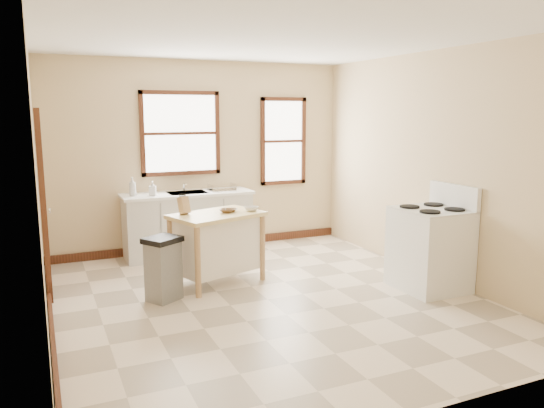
{
  "coord_description": "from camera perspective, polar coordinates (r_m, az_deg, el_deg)",
  "views": [
    {
      "loc": [
        -2.24,
        -5.15,
        2.06
      ],
      "look_at": [
        0.23,
        0.4,
        1.0
      ],
      "focal_mm": 35.0,
      "sensor_mm": 36.0,
      "label": 1
    }
  ],
  "objects": [
    {
      "name": "floor",
      "position": [
        5.98,
        -0.47,
        -10.24
      ],
      "size": [
        5.0,
        5.0,
        0.0
      ],
      "primitive_type": "plane",
      "color": "#F5DFC2",
      "rests_on": "ground"
    },
    {
      "name": "ceiling",
      "position": [
        5.67,
        -0.51,
        17.4
      ],
      "size": [
        5.0,
        5.0,
        0.0
      ],
      "primitive_type": "plane",
      "rotation": [
        3.14,
        0.0,
        0.0
      ],
      "color": "white",
      "rests_on": "ground"
    },
    {
      "name": "wall_back",
      "position": [
        8.0,
        -7.68,
        5.07
      ],
      "size": [
        4.5,
        0.04,
        2.8
      ],
      "primitive_type": "cube",
      "color": "beige",
      "rests_on": "ground"
    },
    {
      "name": "wall_left",
      "position": [
        5.19,
        -23.91,
        1.75
      ],
      "size": [
        0.04,
        5.0,
        2.8
      ],
      "primitive_type": "cube",
      "color": "beige",
      "rests_on": "ground"
    },
    {
      "name": "wall_right",
      "position": [
        6.86,
        17.04,
        3.95
      ],
      "size": [
        0.04,
        5.0,
        2.8
      ],
      "primitive_type": "cube",
      "color": "beige",
      "rests_on": "ground"
    },
    {
      "name": "window_main",
      "position": [
        7.88,
        -9.8,
        7.5
      ],
      "size": [
        1.17,
        0.06,
        1.22
      ],
      "primitive_type": null,
      "color": "#3A1D0F",
      "rests_on": "wall_back"
    },
    {
      "name": "window_side",
      "position": [
        8.45,
        1.21,
        6.77
      ],
      "size": [
        0.77,
        0.06,
        1.37
      ],
      "primitive_type": null,
      "color": "#3A1D0F",
      "rests_on": "wall_back"
    },
    {
      "name": "door_left",
      "position": [
        6.53,
        -23.42,
        0.18
      ],
      "size": [
        0.06,
        0.9,
        2.1
      ],
      "primitive_type": "cube",
      "color": "#3A1D0F",
      "rests_on": "ground"
    },
    {
      "name": "baseboard_back",
      "position": [
        8.19,
        -7.4,
        -4.32
      ],
      "size": [
        4.5,
        0.04,
        0.12
      ],
      "primitive_type": "cube",
      "color": "#3A1D0F",
      "rests_on": "ground"
    },
    {
      "name": "baseboard_left",
      "position": [
        5.53,
        -22.61,
        -12.11
      ],
      "size": [
        0.04,
        5.0,
        0.12
      ],
      "primitive_type": "cube",
      "color": "#3A1D0F",
      "rests_on": "ground"
    },
    {
      "name": "sink_counter",
      "position": [
        7.77,
        -9.01,
        -2.11
      ],
      "size": [
        1.86,
        0.62,
        0.92
      ],
      "primitive_type": null,
      "color": "beige",
      "rests_on": "ground"
    },
    {
      "name": "faucet",
      "position": [
        7.85,
        -9.47,
        2.21
      ],
      "size": [
        0.03,
        0.03,
        0.22
      ],
      "primitive_type": "cylinder",
      "color": "silver",
      "rests_on": "sink_counter"
    },
    {
      "name": "soap_bottle_a",
      "position": [
        7.5,
        -14.78,
        1.83
      ],
      "size": [
        0.12,
        0.12,
        0.26
      ],
      "primitive_type": "imported",
      "rotation": [
        0.0,
        0.0,
        -0.19
      ],
      "color": "#B2B2B2",
      "rests_on": "sink_counter"
    },
    {
      "name": "soap_bottle_b",
      "position": [
        7.48,
        -12.72,
        1.65
      ],
      "size": [
        0.11,
        0.12,
        0.2
      ],
      "primitive_type": "imported",
      "rotation": [
        0.0,
        0.0,
        -0.34
      ],
      "color": "#B2B2B2",
      "rests_on": "sink_counter"
    },
    {
      "name": "dish_rack",
      "position": [
        7.76,
        -5.42,
        1.75
      ],
      "size": [
        0.42,
        0.34,
        0.09
      ],
      "primitive_type": null,
      "rotation": [
        0.0,
        0.0,
        0.19
      ],
      "color": "silver",
      "rests_on": "sink_counter"
    },
    {
      "name": "kitchen_island",
      "position": [
        6.46,
        -5.91,
        -4.75
      ],
      "size": [
        1.21,
        0.96,
        0.86
      ],
      "primitive_type": null,
      "rotation": [
        0.0,
        0.0,
        0.32
      ],
      "color": "#FADC93",
      "rests_on": "ground"
    },
    {
      "name": "knife_block",
      "position": [
        6.34,
        -9.46,
        -0.21
      ],
      "size": [
        0.13,
        0.13,
        0.2
      ],
      "primitive_type": null,
      "rotation": [
        0.0,
        0.0,
        0.35
      ],
      "color": "tan",
      "rests_on": "kitchen_island"
    },
    {
      "name": "pepper_grinder",
      "position": [
        6.4,
        -9.16,
        -0.34
      ],
      "size": [
        0.06,
        0.06,
        0.15
      ],
      "primitive_type": "cylinder",
      "rotation": [
        0.0,
        0.0,
        0.62
      ],
      "color": "#3F2110",
      "rests_on": "kitchen_island"
    },
    {
      "name": "bowl_a",
      "position": [
        6.4,
        -4.87,
        -0.73
      ],
      "size": [
        0.24,
        0.24,
        0.04
      ],
      "primitive_type": "imported",
      "rotation": [
        0.0,
        0.0,
        0.74
      ],
      "color": "brown",
      "rests_on": "kitchen_island"
    },
    {
      "name": "bowl_b",
      "position": [
        6.45,
        -4.43,
        -0.67
      ],
      "size": [
        0.2,
        0.2,
        0.04
      ],
      "primitive_type": "imported",
      "rotation": [
        0.0,
        0.0,
        1.17
      ],
      "color": "brown",
      "rests_on": "kitchen_island"
    },
    {
      "name": "bowl_c",
      "position": [
        6.49,
        -2.22,
        -0.51
      ],
      "size": [
        0.21,
        0.21,
        0.05
      ],
      "primitive_type": "imported",
      "rotation": [
        0.0,
        0.0,
        0.31
      ],
      "color": "silver",
      "rests_on": "kitchen_island"
    },
    {
      "name": "trash_bin",
      "position": [
        5.99,
        -11.61,
        -6.84
      ],
      "size": [
        0.48,
        0.46,
        0.71
      ],
      "primitive_type": null,
      "rotation": [
        0.0,
        0.0,
        0.56
      ],
      "color": "gray",
      "rests_on": "ground"
    },
    {
      "name": "gas_stove",
      "position": [
        6.45,
        16.65,
        -3.5
      ],
      "size": [
        0.77,
        0.78,
        1.23
      ],
      "primitive_type": null,
      "color": "white",
      "rests_on": "ground"
    }
  ]
}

